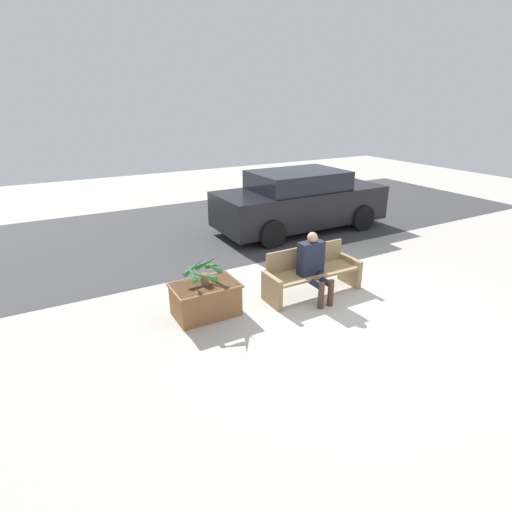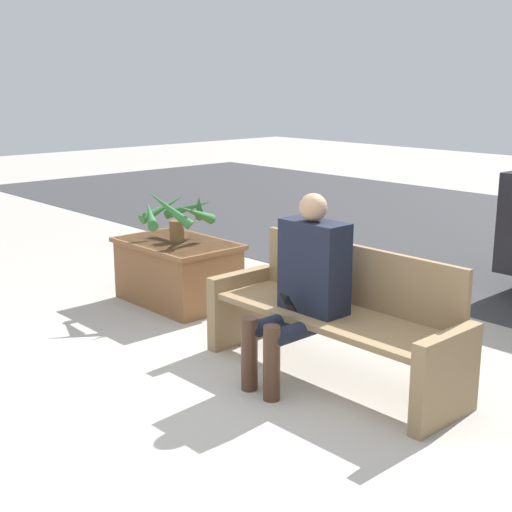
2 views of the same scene
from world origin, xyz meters
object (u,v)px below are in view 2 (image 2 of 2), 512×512
at_px(potted_plant, 177,212).
at_px(person_seated, 304,281).
at_px(planter_box, 178,270).
at_px(bench, 336,317).

bearing_deg(potted_plant, person_seated, -11.72).
xyz_separation_m(person_seated, potted_plant, (-1.87, 0.39, 0.15)).
bearing_deg(person_seated, planter_box, 168.60).
xyz_separation_m(person_seated, planter_box, (-1.87, 0.38, -0.36)).
bearing_deg(bench, person_seated, -119.64).
height_order(bench, person_seated, person_seated).
distance_m(bench, planter_box, 1.99).
bearing_deg(potted_plant, planter_box, -109.54).
height_order(planter_box, potted_plant, potted_plant).
bearing_deg(planter_box, person_seated, -11.40).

